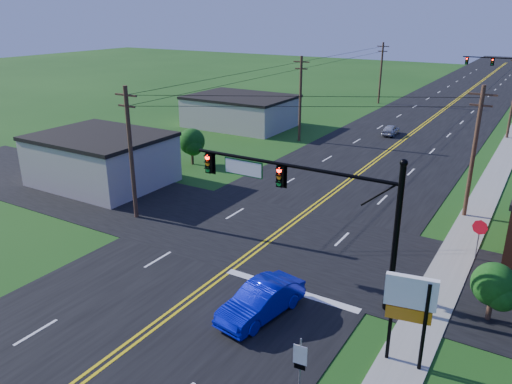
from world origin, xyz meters
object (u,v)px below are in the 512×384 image
Objects in this scene: signal_mast_far at (498,67)px; signal_mast_main at (308,199)px; route_sign at (300,359)px; blue_car at (261,301)px; stop_sign at (479,231)px.

signal_mast_main is at bearing -90.08° from signal_mast_far.
signal_mast_main is 5.20× the size of route_sign.
blue_car is 4.90m from route_sign.
blue_car is at bearing -90.42° from signal_mast_far.
signal_mast_main is 4.57× the size of stop_sign.
signal_mast_far is (0.10, 72.00, -0.20)m from signal_mast_main.
signal_mast_far is at bearing 106.70° from stop_sign.
signal_mast_far is at bearing 86.53° from route_sign.
blue_car is (-0.56, -75.68, -3.76)m from signal_mast_far.
signal_mast_main is at bearing -123.41° from stop_sign.
blue_car is 2.20× the size of route_sign.
route_sign is 14.98m from stop_sign.
signal_mast_far reaches higher than blue_car.
stop_sign is at bearing 65.32° from blue_car.
signal_mast_far is 79.08m from route_sign.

